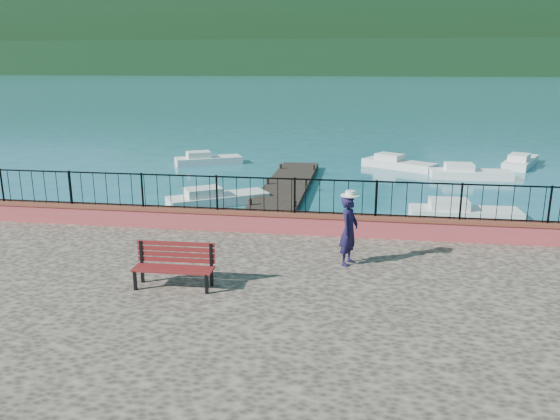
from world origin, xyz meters
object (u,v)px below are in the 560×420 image
(boat_0, at_px, (218,195))
(boat_1, at_px, (465,209))
(person, at_px, (349,230))
(boat_3, at_px, (209,157))
(boat_5, at_px, (521,159))
(park_bench, at_px, (174,274))
(boat_4, at_px, (399,161))
(boat_2, at_px, (471,171))

(boat_0, bearing_deg, boat_1, -37.87)
(person, relative_size, boat_3, 0.42)
(boat_1, relative_size, boat_3, 1.05)
(boat_3, bearing_deg, boat_5, -19.91)
(boat_1, bearing_deg, park_bench, -127.34)
(person, relative_size, boat_4, 0.39)
(boat_0, bearing_deg, boat_3, 75.24)
(person, bearing_deg, boat_3, 44.42)
(boat_4, distance_m, boat_5, 7.34)
(boat_5, bearing_deg, boat_3, 121.13)
(boat_1, xyz_separation_m, boat_4, (-1.89, 10.51, 0.00))
(boat_0, distance_m, boat_5, 19.05)
(park_bench, bearing_deg, boat_3, 102.58)
(boat_0, relative_size, boat_1, 1.03)
(boat_1, bearing_deg, boat_0, 173.81)
(boat_3, relative_size, boat_5, 0.89)
(park_bench, relative_size, boat_0, 0.40)
(person, distance_m, boat_5, 23.18)
(person, distance_m, boat_2, 17.96)
(boat_3, distance_m, boat_5, 18.36)
(boat_5, bearing_deg, boat_4, 129.19)
(boat_1, bearing_deg, person, -116.97)
(boat_2, height_order, boat_4, same)
(park_bench, xyz_separation_m, boat_4, (5.85, 21.19, -1.09))
(person, relative_size, boat_0, 0.39)
(boat_0, height_order, boat_1, same)
(boat_1, distance_m, boat_3, 16.53)
(park_bench, relative_size, boat_3, 0.44)
(person, distance_m, boat_4, 19.44)
(park_bench, xyz_separation_m, boat_5, (12.94, 23.09, -1.09))
(park_bench, xyz_separation_m, person, (3.57, 1.95, 0.54))
(boat_1, distance_m, boat_4, 10.67)
(boat_0, relative_size, boat_2, 1.04)
(person, height_order, boat_0, person)
(boat_0, bearing_deg, person, -92.07)
(park_bench, relative_size, boat_5, 0.39)
(park_bench, height_order, person, person)
(park_bench, height_order, boat_3, park_bench)
(park_bench, height_order, boat_1, park_bench)
(boat_2, xyz_separation_m, boat_5, (3.55, 4.23, 0.00))
(boat_2, distance_m, boat_3, 14.80)
(boat_5, bearing_deg, boat_1, -178.59)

